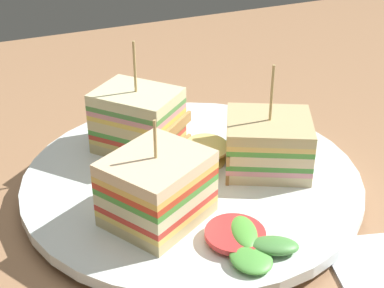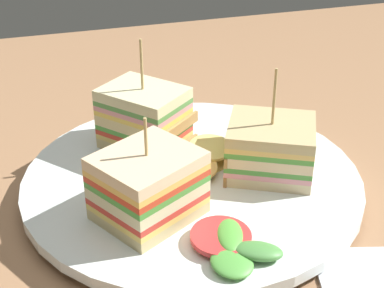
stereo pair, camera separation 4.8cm
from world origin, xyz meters
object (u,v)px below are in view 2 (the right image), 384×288
at_px(sandwich_wedge_0, 148,186).
at_px(chip_pile, 202,157).
at_px(sandwich_wedge_1, 270,148).
at_px(plate, 192,181).
at_px(sandwich_wedge_2, 144,118).

height_order(sandwich_wedge_0, chip_pile, sandwich_wedge_0).
relative_size(sandwich_wedge_0, chip_pile, 1.11).
bearing_deg(sandwich_wedge_1, plate, 15.14).
relative_size(plate, sandwich_wedge_1, 3.05).
bearing_deg(sandwich_wedge_0, plate, 13.99).
height_order(sandwich_wedge_1, chip_pile, sandwich_wedge_1).
xyz_separation_m(plate, chip_pile, (0.01, 0.01, 0.01)).
relative_size(sandwich_wedge_0, sandwich_wedge_2, 0.89).
height_order(plate, sandwich_wedge_0, sandwich_wedge_0).
relative_size(sandwich_wedge_0, sandwich_wedge_1, 0.98).
distance_m(plate, sandwich_wedge_2, 0.08).
distance_m(sandwich_wedge_1, chip_pile, 0.06).
height_order(sandwich_wedge_1, sandwich_wedge_2, sandwich_wedge_2).
distance_m(sandwich_wedge_2, chip_pile, 0.07).
bearing_deg(sandwich_wedge_2, sandwich_wedge_0, -51.62).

